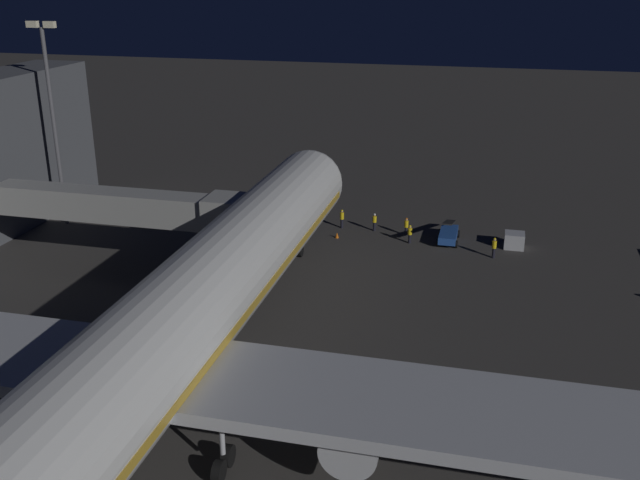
{
  "coord_description": "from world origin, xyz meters",
  "views": [
    {
      "loc": [
        -16.44,
        38.4,
        24.44
      ],
      "look_at": [
        -3.0,
        -15.61,
        3.5
      ],
      "focal_mm": 40.64,
      "sensor_mm": 36.0,
      "label": 1
    }
  ],
  "objects_px": {
    "apron_floodlight_mast": "(52,112)",
    "traffic_cone_nose_starboard": "(293,231)",
    "airliner_at_gate": "(157,348)",
    "ground_crew_near_nose_gear": "(494,247)",
    "belt_loader": "(448,233)",
    "ground_crew_marshaller_fwd": "(342,218)",
    "ground_crew_by_tug": "(374,221)",
    "traffic_cone_nose_port": "(337,235)",
    "ground_crew_walking_aft": "(406,226)",
    "ground_crew_under_port_wing": "(410,233)",
    "jet_bridge": "(137,208)",
    "baggage_container_mid_row": "(514,240)"
  },
  "relations": [
    {
      "from": "ground_crew_under_port_wing",
      "to": "traffic_cone_nose_starboard",
      "type": "height_order",
      "value": "ground_crew_under_port_wing"
    },
    {
      "from": "ground_crew_marshaller_fwd",
      "to": "ground_crew_under_port_wing",
      "type": "height_order",
      "value": "ground_crew_marshaller_fwd"
    },
    {
      "from": "belt_loader",
      "to": "ground_crew_under_port_wing",
      "type": "xyz_separation_m",
      "value": [
        3.52,
        1.29,
        0.15
      ]
    },
    {
      "from": "jet_bridge",
      "to": "ground_crew_under_port_wing",
      "type": "bearing_deg",
      "value": -149.14
    },
    {
      "from": "jet_bridge",
      "to": "ground_crew_near_nose_gear",
      "type": "bearing_deg",
      "value": -159.62
    },
    {
      "from": "baggage_container_mid_row",
      "to": "traffic_cone_nose_starboard",
      "type": "bearing_deg",
      "value": 3.88
    },
    {
      "from": "ground_crew_near_nose_gear",
      "to": "traffic_cone_nose_starboard",
      "type": "bearing_deg",
      "value": -4.86
    },
    {
      "from": "airliner_at_gate",
      "to": "belt_loader",
      "type": "xyz_separation_m",
      "value": [
        -12.71,
        -35.08,
        -4.93
      ]
    },
    {
      "from": "jet_bridge",
      "to": "ground_crew_marshaller_fwd",
      "type": "relative_size",
      "value": 11.69
    },
    {
      "from": "airliner_at_gate",
      "to": "ground_crew_walking_aft",
      "type": "height_order",
      "value": "airliner_at_gate"
    },
    {
      "from": "apron_floodlight_mast",
      "to": "ground_crew_under_port_wing",
      "type": "xyz_separation_m",
      "value": [
        -34.69,
        -2.86,
        -10.41
      ]
    },
    {
      "from": "baggage_container_mid_row",
      "to": "airliner_at_gate",
      "type": "bearing_deg",
      "value": 61.73
    },
    {
      "from": "ground_crew_near_nose_gear",
      "to": "ground_crew_marshaller_fwd",
      "type": "height_order",
      "value": "ground_crew_marshaller_fwd"
    },
    {
      "from": "ground_crew_near_nose_gear",
      "to": "traffic_cone_nose_port",
      "type": "bearing_deg",
      "value": -6.29
    },
    {
      "from": "airliner_at_gate",
      "to": "traffic_cone_nose_starboard",
      "type": "height_order",
      "value": "airliner_at_gate"
    },
    {
      "from": "ground_crew_marshaller_fwd",
      "to": "traffic_cone_nose_starboard",
      "type": "relative_size",
      "value": 3.5
    },
    {
      "from": "baggage_container_mid_row",
      "to": "ground_crew_by_tug",
      "type": "bearing_deg",
      "value": -6.12
    },
    {
      "from": "baggage_container_mid_row",
      "to": "ground_crew_walking_aft",
      "type": "bearing_deg",
      "value": -5.04
    },
    {
      "from": "airliner_at_gate",
      "to": "ground_crew_marshaller_fwd",
      "type": "bearing_deg",
      "value": -93.21
    },
    {
      "from": "jet_bridge",
      "to": "traffic_cone_nose_starboard",
      "type": "relative_size",
      "value": 40.86
    },
    {
      "from": "ground_crew_near_nose_gear",
      "to": "ground_crew_marshaller_fwd",
      "type": "distance_m",
      "value": 15.62
    },
    {
      "from": "traffic_cone_nose_starboard",
      "to": "ground_crew_by_tug",
      "type": "bearing_deg",
      "value": -159.23
    },
    {
      "from": "traffic_cone_nose_starboard",
      "to": "baggage_container_mid_row",
      "type": "bearing_deg",
      "value": -176.12
    },
    {
      "from": "apron_floodlight_mast",
      "to": "traffic_cone_nose_starboard",
      "type": "height_order",
      "value": "apron_floodlight_mast"
    },
    {
      "from": "airliner_at_gate",
      "to": "baggage_container_mid_row",
      "type": "distance_m",
      "value": 40.0
    },
    {
      "from": "ground_crew_walking_aft",
      "to": "traffic_cone_nose_starboard",
      "type": "height_order",
      "value": "ground_crew_walking_aft"
    },
    {
      "from": "ground_crew_marshaller_fwd",
      "to": "traffic_cone_nose_port",
      "type": "bearing_deg",
      "value": 93.03
    },
    {
      "from": "ground_crew_by_tug",
      "to": "traffic_cone_nose_port",
      "type": "xyz_separation_m",
      "value": [
        3.15,
        2.86,
        -0.73
      ]
    },
    {
      "from": "traffic_cone_nose_port",
      "to": "traffic_cone_nose_starboard",
      "type": "height_order",
      "value": "same"
    },
    {
      "from": "airliner_at_gate",
      "to": "ground_crew_under_port_wing",
      "type": "distance_m",
      "value": 35.34
    },
    {
      "from": "airliner_at_gate",
      "to": "ground_crew_under_port_wing",
      "type": "height_order",
      "value": "airliner_at_gate"
    },
    {
      "from": "jet_bridge",
      "to": "apron_floodlight_mast",
      "type": "xyz_separation_m",
      "value": [
        13.46,
        -9.82,
        5.53
      ]
    },
    {
      "from": "airliner_at_gate",
      "to": "ground_crew_near_nose_gear",
      "type": "xyz_separation_m",
      "value": [
        -17.0,
        -31.89,
        -4.71
      ]
    },
    {
      "from": "apron_floodlight_mast",
      "to": "ground_crew_by_tug",
      "type": "bearing_deg",
      "value": -169.97
    },
    {
      "from": "apron_floodlight_mast",
      "to": "ground_crew_near_nose_gear",
      "type": "distance_m",
      "value": 43.75
    },
    {
      "from": "belt_loader",
      "to": "ground_crew_by_tug",
      "type": "distance_m",
      "value": 7.48
    },
    {
      "from": "jet_bridge",
      "to": "ground_crew_walking_aft",
      "type": "relative_size",
      "value": 12.54
    },
    {
      "from": "baggage_container_mid_row",
      "to": "belt_loader",
      "type": "bearing_deg",
      "value": -1.23
    },
    {
      "from": "jet_bridge",
      "to": "ground_crew_under_port_wing",
      "type": "height_order",
      "value": "jet_bridge"
    },
    {
      "from": "ground_crew_under_port_wing",
      "to": "apron_floodlight_mast",
      "type": "bearing_deg",
      "value": 4.71
    },
    {
      "from": "apron_floodlight_mast",
      "to": "traffic_cone_nose_starboard",
      "type": "bearing_deg",
      "value": -173.65
    },
    {
      "from": "traffic_cone_nose_port",
      "to": "traffic_cone_nose_starboard",
      "type": "bearing_deg",
      "value": 0.0
    },
    {
      "from": "ground_crew_marshaller_fwd",
      "to": "traffic_cone_nose_port",
      "type": "xyz_separation_m",
      "value": [
        -0.15,
        2.91,
        -0.79
      ]
    },
    {
      "from": "ground_crew_marshaller_fwd",
      "to": "ground_crew_near_nose_gear",
      "type": "bearing_deg",
      "value": 163.1
    },
    {
      "from": "ground_crew_walking_aft",
      "to": "ground_crew_near_nose_gear",
      "type": "bearing_deg",
      "value": 154.83
    },
    {
      "from": "belt_loader",
      "to": "ground_crew_near_nose_gear",
      "type": "height_order",
      "value": "belt_loader"
    },
    {
      "from": "apron_floodlight_mast",
      "to": "ground_crew_walking_aft",
      "type": "distance_m",
      "value": 35.98
    },
    {
      "from": "airliner_at_gate",
      "to": "ground_crew_near_nose_gear",
      "type": "height_order",
      "value": "airliner_at_gate"
    },
    {
      "from": "ground_crew_under_port_wing",
      "to": "ground_crew_walking_aft",
      "type": "relative_size",
      "value": 1.01
    },
    {
      "from": "apron_floodlight_mast",
      "to": "ground_crew_walking_aft",
      "type": "height_order",
      "value": "apron_floodlight_mast"
    }
  ]
}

